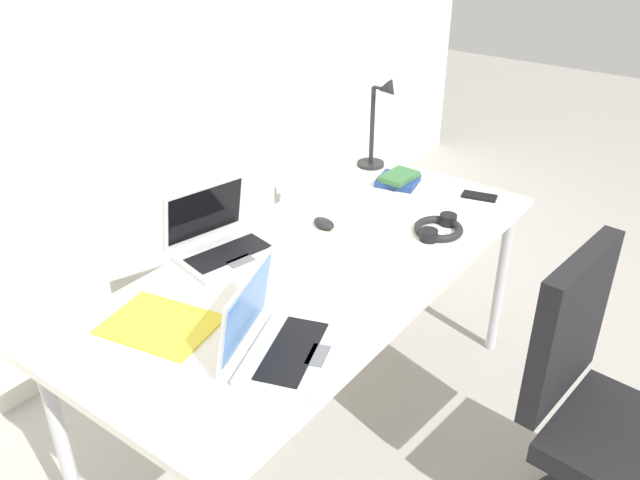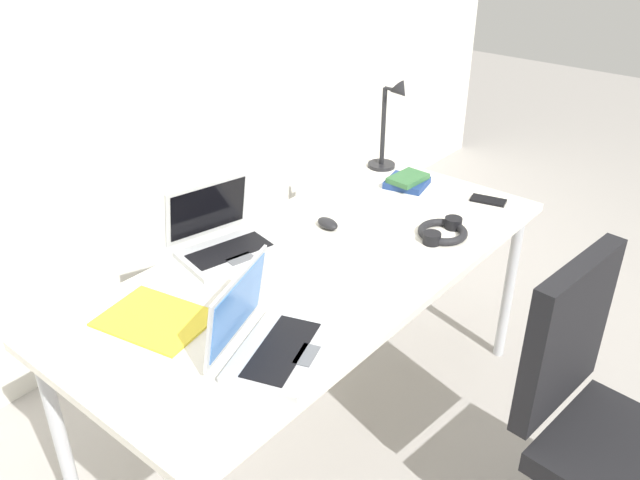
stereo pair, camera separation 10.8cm
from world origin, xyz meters
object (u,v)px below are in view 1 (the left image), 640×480
Objects in this scene: paper_folder_near_lamp at (160,325)px; office_chair at (604,439)px; desk_lamp at (379,125)px; cell_phone at (479,196)px; headphones at (439,228)px; computer_mouse at (324,223)px; book_stack at (398,179)px; laptop_back_right at (278,340)px; laptop_front_right at (221,242)px.

paper_folder_near_lamp is 0.32× the size of office_chair.
cell_phone is (-0.02, -0.50, -0.19)m from desk_lamp.
office_chair is (-0.29, -0.74, -0.36)m from headphones.
desk_lamp reaches higher than computer_mouse.
desk_lamp is 0.26m from book_stack.
office_chair reaches higher than headphones.
laptop_back_right reaches higher than book_stack.
laptop_front_right is at bearing 19.60° from paper_folder_near_lamp.
desk_lamp reaches higher than book_stack.
office_chair is (-0.65, -0.74, -0.35)m from cell_phone.
computer_mouse is 0.50m from book_stack.
headphones reaches higher than computer_mouse.
desk_lamp reaches higher than laptop_back_right.
computer_mouse is 0.77m from paper_folder_near_lamp.
paper_folder_near_lamp is (-1.35, 0.37, -0.00)m from cell_phone.
desk_lamp is 1.36m from laptop_back_right.
paper_folder_near_lamp is at bearing 121.98° from office_chair.
headphones is at bearing -41.95° from laptop_front_right.
computer_mouse is 1.15m from office_chair.
laptop_back_right reaches higher than cell_phone.
laptop_front_right is at bearing 167.65° from book_stack.
laptop_front_right is at bearing 59.03° from laptop_back_right.
office_chair is at bearing -118.44° from desk_lamp.
cell_phone is at bearing -19.05° from computer_mouse.
computer_mouse is 0.42m from headphones.
book_stack is at bearing 14.97° from laptop_back_right.
laptop_back_right is 1.04m from office_chair.
book_stack reaches higher than cell_phone.
computer_mouse reaches higher than cell_phone.
laptop_front_right is at bearing 167.56° from computer_mouse.
desk_lamp is 1.38m from paper_folder_near_lamp.
desk_lamp is at bearing 5.14° from paper_folder_near_lamp.
computer_mouse is at bearing 26.63° from laptop_back_right.
headphones is (-0.36, -0.00, 0.01)m from cell_phone.
office_chair is (-0.07, -1.09, -0.36)m from computer_mouse.
headphones reaches higher than paper_folder_near_lamp.
office_chair reaches higher than book_stack.
laptop_front_right is 1.35m from office_chair.
book_stack is at bearing 49.99° from headphones.
cell_phone is 0.34m from book_stack.
paper_folder_near_lamp is (-0.98, 0.38, -0.01)m from headphones.
cell_phone is 0.14× the size of office_chair.
headphones is 0.44m from book_stack.
office_chair is (-0.57, -1.07, -0.36)m from book_stack.
paper_folder_near_lamp is at bearing -160.40° from laptop_front_right.
desk_lamp is 1.29× the size of paper_folder_near_lamp.
headphones is (0.88, -0.02, -0.03)m from laptop_back_right.
computer_mouse is (0.36, -0.17, -0.03)m from laptop_front_right.
laptop_back_right is at bearing -165.03° from book_stack.
headphones is (-0.38, -0.50, -0.18)m from desk_lamp.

